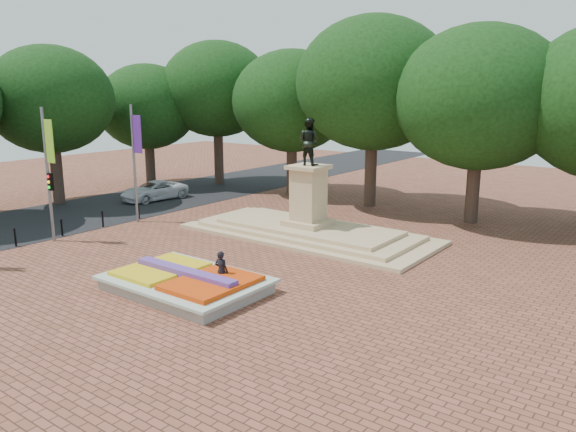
% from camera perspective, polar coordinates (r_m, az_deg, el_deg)
% --- Properties ---
extents(ground, '(90.00, 90.00, 0.00)m').
position_cam_1_polar(ground, '(25.04, -8.53, -5.75)').
color(ground, brown).
rests_on(ground, ground).
extents(asphalt_street, '(9.00, 90.00, 0.02)m').
position_cam_1_polar(asphalt_street, '(39.42, -18.79, 0.58)').
color(asphalt_street, black).
rests_on(asphalt_street, ground).
extents(flower_bed, '(6.30, 4.30, 0.91)m').
position_cam_1_polar(flower_bed, '(22.92, -10.31, -6.60)').
color(flower_bed, gray).
rests_on(flower_bed, ground).
extents(monument, '(14.00, 6.00, 6.40)m').
position_cam_1_polar(monument, '(30.70, 2.06, -0.41)').
color(monument, tan).
rests_on(monument, ground).
extents(tree_row_back, '(44.80, 8.80, 10.43)m').
position_cam_1_polar(tree_row_back, '(37.57, 14.06, 10.57)').
color(tree_row_back, '#3C2A20').
rests_on(tree_row_back, ground).
extents(tree_row_street, '(8.40, 25.40, 9.98)m').
position_cam_1_polar(tree_row_street, '(42.28, -23.31, 9.75)').
color(tree_row_street, '#3C2A20').
rests_on(tree_row_street, ground).
extents(banner_poles, '(0.88, 11.17, 7.00)m').
position_cam_1_polar(banner_poles, '(31.37, -23.64, 4.36)').
color(banner_poles, slate).
rests_on(banner_poles, ground).
extents(bollard_row, '(0.12, 13.12, 0.98)m').
position_cam_1_polar(bollard_row, '(32.42, -23.95, -1.47)').
color(bollard_row, black).
rests_on(bollard_row, ground).
extents(van, '(2.77, 5.11, 1.36)m').
position_cam_1_polar(van, '(41.79, -13.45, 2.52)').
color(van, silver).
rests_on(van, ground).
extents(pedestrian, '(0.66, 0.48, 1.65)m').
position_cam_1_polar(pedestrian, '(22.60, -6.78, -5.56)').
color(pedestrian, black).
rests_on(pedestrian, ground).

